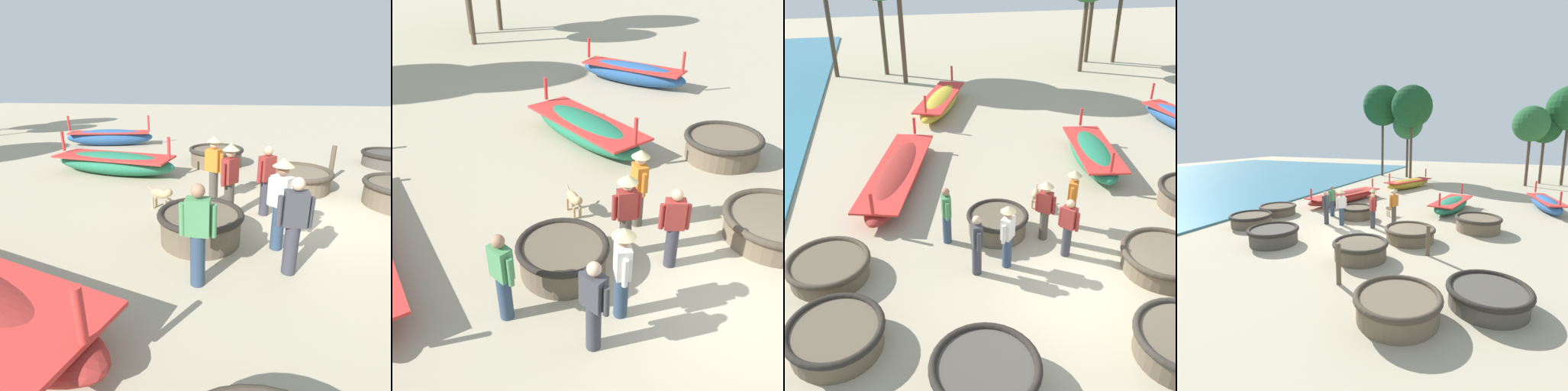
% 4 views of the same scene
% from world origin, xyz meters
% --- Properties ---
extents(ground_plane, '(80.00, 80.00, 0.00)m').
position_xyz_m(ground_plane, '(0.00, 0.00, 0.00)').
color(ground_plane, tan).
extents(coracle_tilted, '(2.01, 2.01, 0.56)m').
position_xyz_m(coracle_tilted, '(2.11, 0.30, 0.31)').
color(coracle_tilted, brown).
rests_on(coracle_tilted, ground).
extents(coracle_upturned, '(1.62, 1.62, 0.61)m').
position_xyz_m(coracle_upturned, '(-1.34, 2.56, 0.33)').
color(coracle_upturned, brown).
rests_on(coracle_upturned, ground).
extents(coracle_nearest, '(1.92, 1.92, 0.50)m').
position_xyz_m(coracle_nearest, '(-5.54, 1.61, 0.27)').
color(coracle_nearest, brown).
rests_on(coracle_nearest, ground).
extents(coracle_front_left, '(1.95, 1.95, 0.62)m').
position_xyz_m(coracle_front_left, '(-2.66, -2.03, 0.34)').
color(coracle_front_left, '#4C473F').
rests_on(coracle_front_left, ground).
extents(coracle_beside_post, '(1.90, 1.90, 0.55)m').
position_xyz_m(coracle_beside_post, '(-5.24, -0.57, 0.30)').
color(coracle_beside_post, brown).
rests_on(coracle_beside_post, ground).
extents(long_boat_blue_hull, '(2.86, 6.01, 1.20)m').
position_xyz_m(long_boat_blue_hull, '(-3.76, 5.81, 0.35)').
color(long_boat_blue_hull, maroon).
rests_on(long_boat_blue_hull, ground).
extents(long_boat_red_hull, '(1.89, 4.34, 1.31)m').
position_xyz_m(long_boat_red_hull, '(2.81, 5.96, 0.38)').
color(long_boat_red_hull, '#237551').
rests_on(long_boat_red_hull, ground).
extents(long_boat_green_hull, '(2.93, 5.08, 1.39)m').
position_xyz_m(long_boat_green_hull, '(-1.58, 12.41, 0.40)').
color(long_boat_green_hull, gold).
rests_on(long_boat_green_hull, ground).
extents(fisherman_by_coracle, '(0.39, 0.42, 1.57)m').
position_xyz_m(fisherman_by_coracle, '(0.08, 1.30, 0.84)').
color(fisherman_by_coracle, '#383842').
rests_on(fisherman_by_coracle, ground).
extents(fisherman_crouching, '(0.36, 0.47, 1.67)m').
position_xyz_m(fisherman_crouching, '(0.66, 2.50, 0.96)').
color(fisherman_crouching, '#4C473D').
rests_on(fisherman_crouching, ground).
extents(fisherman_standing_left, '(0.44, 0.38, 1.67)m').
position_xyz_m(fisherman_standing_left, '(-0.24, 2.08, 0.96)').
color(fisherman_standing_left, '#4C473D').
rests_on(fisherman_standing_left, ground).
extents(fisherman_standing_right, '(0.39, 0.43, 1.67)m').
position_xyz_m(fisherman_standing_right, '(-1.45, 1.17, 0.96)').
color(fisherman_standing_right, '#2D425B').
rests_on(fisherman_standing_right, ground).
extents(fisherman_hauling, '(0.23, 0.53, 1.57)m').
position_xyz_m(fisherman_hauling, '(-2.69, 2.43, 0.84)').
color(fisherman_hauling, '#2D425B').
rests_on(fisherman_hauling, ground).
extents(fisherman_with_hat, '(0.23, 0.53, 1.57)m').
position_xyz_m(fisherman_with_hat, '(-2.19, 1.05, 0.84)').
color(fisherman_with_hat, '#383842').
rests_on(fisherman_with_hat, ground).
extents(dog, '(0.38, 0.65, 0.55)m').
position_xyz_m(dog, '(0.05, 3.66, 0.37)').
color(dog, tan).
rests_on(dog, ground).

